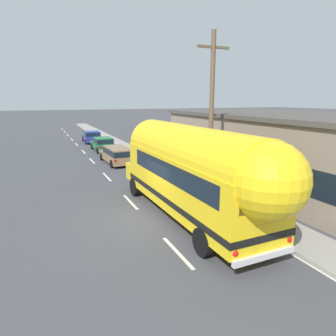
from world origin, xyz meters
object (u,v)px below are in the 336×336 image
(painted_bus, at_px, (195,170))
(car_second, at_px, (103,144))
(car_third, at_px, (92,136))
(utility_pole, at_px, (211,115))
(car_lead, at_px, (117,154))

(painted_bus, relative_size, car_second, 2.59)
(car_second, xyz_separation_m, car_third, (0.01, 6.70, -0.01))
(painted_bus, relative_size, car_third, 2.68)
(car_second, bearing_deg, utility_pole, -82.79)
(utility_pole, distance_m, car_lead, 11.36)
(car_second, height_order, car_third, same)
(painted_bus, bearing_deg, car_third, 89.53)
(painted_bus, bearing_deg, car_lead, 90.12)
(car_lead, bearing_deg, car_third, 88.95)
(car_third, bearing_deg, car_second, -90.07)
(car_second, bearing_deg, car_third, 89.93)
(painted_bus, distance_m, car_lead, 13.31)
(painted_bus, distance_m, car_second, 20.10)
(car_second, bearing_deg, painted_bus, -90.60)
(painted_bus, bearing_deg, car_second, 89.40)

